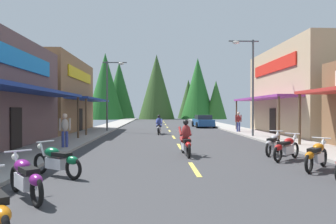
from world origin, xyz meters
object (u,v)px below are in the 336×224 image
(streetlamp_right, at_px, (249,75))
(parked_car_curbside, at_px, (203,121))
(motorcycle_parked_right_2, at_px, (316,155))
(rider_cruising_trailing, at_px, (159,126))
(motorcycle_parked_left_2, at_px, (57,160))
(rider_cruising_lead, at_px, (186,141))
(motorcycle_parked_right_4, at_px, (273,143))
(pedestrian_browsing, at_px, (238,121))
(motorcycle_parked_right_3, at_px, (286,148))
(streetlamp_left, at_px, (111,86))
(pedestrian_by_shop, at_px, (65,128))
(motorcycle_parked_left_1, at_px, (26,177))

(streetlamp_right, relative_size, parked_car_curbside, 1.60)
(motorcycle_parked_right_2, xyz_separation_m, rider_cruising_trailing, (-5.05, 14.42, 0.17))
(motorcycle_parked_right_2, relative_size, motorcycle_parked_left_2, 0.87)
(rider_cruising_lead, xyz_separation_m, parked_car_curbside, (4.05, 20.43, 0.03))
(rider_cruising_lead, bearing_deg, motorcycle_parked_right_4, -91.08)
(rider_cruising_lead, bearing_deg, motorcycle_parked_right_2, -131.98)
(motorcycle_parked_left_2, distance_m, pedestrian_browsing, 19.01)
(streetlamp_right, relative_size, rider_cruising_trailing, 3.26)
(motorcycle_parked_right_3, bearing_deg, pedestrian_browsing, 40.86)
(streetlamp_right, bearing_deg, streetlamp_left, 151.44)
(pedestrian_browsing, bearing_deg, motorcycle_parked_right_2, -16.56)
(rider_cruising_lead, bearing_deg, streetlamp_right, -37.18)
(streetlamp_left, xyz_separation_m, rider_cruising_trailing, (4.29, -2.65, -3.46))
(motorcycle_parked_right_2, relative_size, pedestrian_by_shop, 0.89)
(motorcycle_parked_right_4, distance_m, parked_car_curbside, 20.25)
(motorcycle_parked_left_2, bearing_deg, pedestrian_by_shop, -40.97)
(motorcycle_parked_left_2, bearing_deg, motorcycle_parked_right_2, -141.16)
(streetlamp_right, bearing_deg, motorcycle_parked_left_1, -123.97)
(rider_cruising_lead, distance_m, pedestrian_browsing, 13.60)
(pedestrian_by_shop, bearing_deg, motorcycle_parked_left_1, -13.02)
(motorcycle_parked_left_1, xyz_separation_m, rider_cruising_trailing, (3.16, 17.30, 0.17))
(motorcycle_parked_right_4, bearing_deg, motorcycle_parked_left_2, 153.30)
(motorcycle_parked_right_4, distance_m, pedestrian_browsing, 12.27)
(motorcycle_parked_left_1, bearing_deg, pedestrian_by_shop, -28.55)
(motorcycle_parked_right_2, height_order, pedestrian_by_shop, pedestrian_by_shop)
(streetlamp_left, height_order, rider_cruising_lead, streetlamp_left)
(rider_cruising_lead, bearing_deg, parked_car_curbside, -14.96)
(motorcycle_parked_left_1, bearing_deg, motorcycle_parked_right_2, -110.53)
(rider_cruising_trailing, bearing_deg, rider_cruising_lead, -169.92)
(motorcycle_parked_left_1, bearing_deg, motorcycle_parked_right_4, -92.32)
(motorcycle_parked_left_2, height_order, pedestrian_by_shop, pedestrian_by_shop)
(motorcycle_parked_right_2, relative_size, motorcycle_parked_left_1, 0.94)
(pedestrian_by_shop, bearing_deg, motorcycle_parked_left_2, -9.44)
(streetlamp_right, distance_m, motorcycle_parked_left_1, 17.51)
(rider_cruising_trailing, bearing_deg, streetlamp_left, 63.21)
(motorcycle_parked_left_2, xyz_separation_m, pedestrian_by_shop, (-1.61, 6.07, 0.57))
(motorcycle_parked_right_4, bearing_deg, rider_cruising_lead, 129.68)
(motorcycle_parked_right_2, xyz_separation_m, rider_cruising_lead, (-4.02, 3.17, 0.17))
(motorcycle_parked_left_2, bearing_deg, motorcycle_parked_right_3, -128.17)
(streetlamp_right, relative_size, motorcycle_parked_left_1, 4.09)
(motorcycle_parked_right_4, relative_size, motorcycle_parked_left_1, 1.04)
(pedestrian_browsing, bearing_deg, streetlamp_right, -16.15)
(motorcycle_parked_right_2, height_order, motorcycle_parked_right_3, same)
(motorcycle_parked_right_4, bearing_deg, streetlamp_right, 26.82)
(streetlamp_right, xyz_separation_m, motorcycle_parked_left_2, (-9.57, -11.94, -3.99))
(streetlamp_left, bearing_deg, rider_cruising_trailing, -31.64)
(motorcycle_parked_right_2, distance_m, rider_cruising_lead, 5.12)
(motorcycle_parked_right_4, distance_m, pedestrian_by_shop, 9.99)
(motorcycle_parked_left_1, distance_m, pedestrian_by_shop, 8.45)
(streetlamp_left, distance_m, rider_cruising_lead, 15.28)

